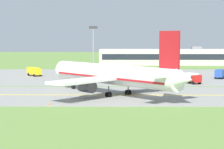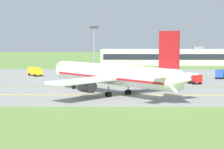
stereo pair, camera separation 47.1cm
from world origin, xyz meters
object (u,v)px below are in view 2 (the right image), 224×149
object	(u,v)px
airplane_lead	(113,75)
service_truck_pushback	(191,78)
apron_light_mast	(94,45)
service_truck_fuel	(102,74)
service_truck_baggage	(35,71)
service_truck_catering	(221,73)

from	to	relation	value
airplane_lead	service_truck_pushback	bearing A→B (deg)	48.66
service_truck_pushback	airplane_lead	bearing A→B (deg)	-131.34
apron_light_mast	service_truck_pushback	bearing A→B (deg)	-32.09
service_truck_fuel	service_truck_pushback	size ratio (longest dim) A/B	1.01
airplane_lead	service_truck_pushback	size ratio (longest dim) A/B	5.16
apron_light_mast	service_truck_baggage	bearing A→B (deg)	166.08
service_truck_catering	service_truck_pushback	xyz separation A→B (m)	(-10.54, -13.32, 0.00)
service_truck_catering	service_truck_pushback	world-z (taller)	service_truck_pushback
service_truck_fuel	service_truck_pushback	bearing A→B (deg)	-32.31
service_truck_baggage	service_truck_catering	distance (m)	54.11
service_truck_baggage	service_truck_pushback	bearing A→B (deg)	-25.15
service_truck_catering	service_truck_pushback	distance (m)	16.99
service_truck_fuel	service_truck_pushback	xyz separation A→B (m)	(22.94, -14.51, 0.35)
airplane_lead	apron_light_mast	bearing A→B (deg)	99.21
airplane_lead	apron_light_mast	xyz separation A→B (m)	(-6.09, 37.53, 5.19)
airplane_lead	service_truck_fuel	world-z (taller)	airplane_lead
service_truck_fuel	service_truck_pushback	world-z (taller)	service_truck_pushback
service_truck_fuel	service_truck_catering	world-z (taller)	service_truck_catering
service_truck_fuel	apron_light_mast	distance (m)	8.55
service_truck_fuel	apron_light_mast	size ratio (longest dim) A/B	0.43
airplane_lead	apron_light_mast	world-z (taller)	apron_light_mast
service_truck_catering	service_truck_baggage	bearing A→B (deg)	172.65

